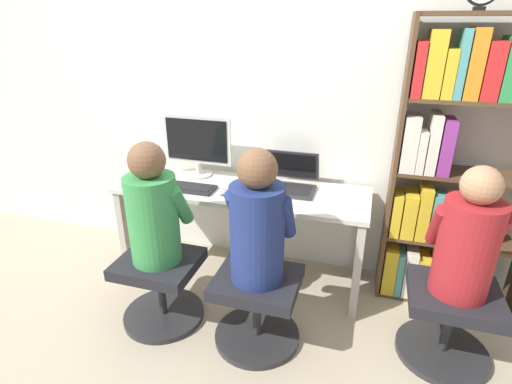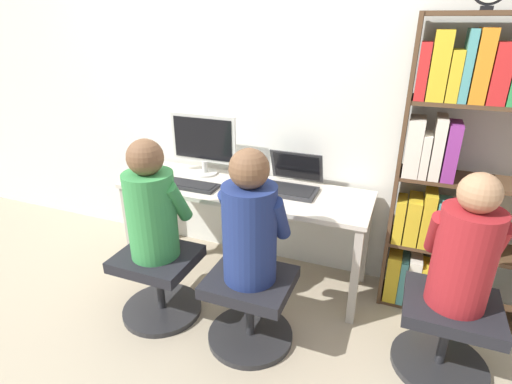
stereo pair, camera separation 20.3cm
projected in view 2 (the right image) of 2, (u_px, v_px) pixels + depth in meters
name	position (u px, v px, depth m)	size (l,w,h in m)	color
ground_plane	(229.00, 294.00, 2.80)	(14.00, 14.00, 0.00)	tan
wall_back	(262.00, 93.00, 2.81)	(10.00, 0.05, 2.60)	silver
desk	(244.00, 199.00, 2.79)	(1.74, 0.56, 0.70)	beige
desktop_monitor	(203.00, 143.00, 2.91)	(0.52, 0.19, 0.45)	beige
laptop	(292.00, 182.00, 2.72)	(0.37, 0.33, 0.24)	#2D2D30
keyboard	(187.00, 185.00, 2.78)	(0.44, 0.16, 0.03)	#232326
computer_mouse_by_keyboard	(225.00, 190.00, 2.68)	(0.06, 0.10, 0.03)	#99999E
office_chair_left	(159.00, 280.00, 2.54)	(0.51, 0.51, 0.44)	#262628
office_chair_right	(250.00, 304.00, 2.32)	(0.51, 0.51, 0.44)	#262628
person_at_monitor	(151.00, 206.00, 2.34)	(0.36, 0.34, 0.73)	#388C47
person_at_laptop	(250.00, 223.00, 2.12)	(0.36, 0.34, 0.75)	navy
bookshelf	(453.00, 187.00, 2.36)	(0.88, 0.28, 1.82)	#513823
office_chair_side	(446.00, 331.00, 2.12)	(0.51, 0.51, 0.44)	#262628
person_near_shelf	(466.00, 249.00, 1.93)	(0.35, 0.33, 0.71)	maroon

